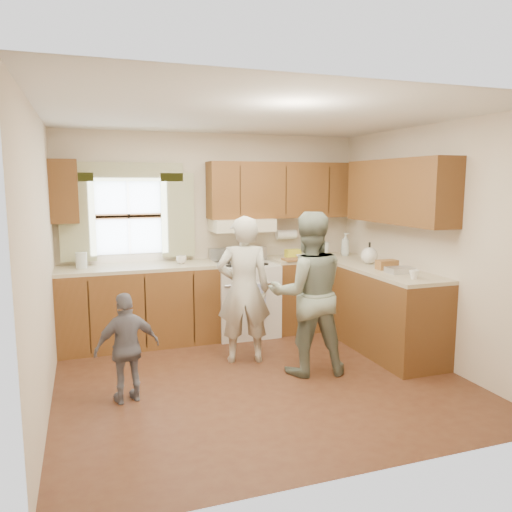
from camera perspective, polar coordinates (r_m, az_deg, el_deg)
name	(u,v)px	position (r m, az deg, el deg)	size (l,w,h in m)	color
room	(260,252)	(4.70, 0.44, 0.47)	(3.80, 3.80, 3.80)	#492416
kitchen_fixtures	(278,272)	(5.97, 2.56, -1.83)	(3.80, 2.25, 2.15)	#4E2E10
stove	(244,298)	(6.27, -1.36, -4.78)	(0.76, 0.67, 1.07)	silver
woman_left	(244,290)	(5.26, -1.42, -3.87)	(0.57, 0.37, 1.56)	beige
woman_right	(308,293)	(4.97, 5.96, -4.28)	(0.79, 0.61, 1.62)	#273E2D
child	(127,348)	(4.52, -14.50, -10.11)	(0.57, 0.24, 0.97)	slate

